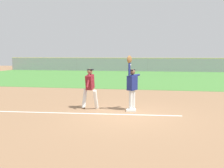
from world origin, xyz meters
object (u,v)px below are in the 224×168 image
object	(u,v)px
fielder	(132,84)
parked_car_white	(194,66)
baseball	(130,65)
parked_car_red	(92,65)
parked_car_tan	(126,65)
parked_car_black	(160,66)
first_base	(131,110)
runner	(90,86)

from	to	relation	value
fielder	parked_car_white	xyz separation A→B (m)	(6.52, 28.05, -0.45)
fielder	baseball	world-z (taller)	fielder
parked_car_red	parked_car_tan	bearing A→B (deg)	-5.71
parked_car_red	parked_car_black	size ratio (longest dim) A/B	1.02
first_base	parked_car_tan	world-z (taller)	parked_car_tan
first_base	parked_car_white	world-z (taller)	parked_car_white
baseball	parked_car_tan	size ratio (longest dim) A/B	0.02
first_base	baseball	world-z (taller)	baseball
parked_car_black	runner	bearing A→B (deg)	-94.06
first_base	parked_car_black	size ratio (longest dim) A/B	0.08
runner	parked_car_red	xyz separation A→B (m)	(-7.30, 28.41, -0.32)
fielder	parked_car_tan	size ratio (longest dim) A/B	0.51
baseball	parked_car_red	xyz separation A→B (m)	(-9.01, 28.37, -1.21)
baseball	parked_car_black	bearing A→B (deg)	86.69
parked_car_white	first_base	bearing A→B (deg)	-96.57
baseball	parked_car_white	bearing A→B (deg)	76.73
runner	parked_car_white	bearing A→B (deg)	77.14
parked_car_tan	parked_car_white	xyz separation A→B (m)	(10.10, -0.35, 0.00)
first_base	runner	xyz separation A→B (m)	(-1.79, 0.18, 0.96)
parked_car_black	parked_car_red	bearing A→B (deg)	-178.58
parked_car_red	parked_car_white	world-z (taller)	same
baseball	parked_car_white	size ratio (longest dim) A/B	0.02
parked_car_black	fielder	bearing A→B (deg)	-90.44
baseball	parked_car_white	xyz separation A→B (m)	(6.60, 28.00, -1.21)
baseball	parked_car_red	size ratio (longest dim) A/B	0.02
runner	parked_car_white	xyz separation A→B (m)	(8.32, 28.04, -0.32)
baseball	parked_car_red	distance (m)	29.79
parked_car_black	parked_car_white	bearing A→B (deg)	1.15
fielder	parked_car_tan	distance (m)	28.62
baseball	parked_car_tan	distance (m)	28.59
runner	fielder	bearing A→B (deg)	3.48
first_base	baseball	size ratio (longest dim) A/B	5.14
parked_car_red	runner	bearing A→B (deg)	-81.06
parked_car_tan	parked_car_red	bearing A→B (deg)	-177.29
fielder	baseball	bearing A→B (deg)	-1.93
baseball	parked_car_black	xyz separation A→B (m)	(1.63, 28.13, -1.21)
fielder	parked_car_black	world-z (taller)	fielder
baseball	parked_car_black	world-z (taller)	baseball
fielder	parked_car_tan	bearing A→B (deg)	-54.89
first_base	parked_car_tan	bearing A→B (deg)	97.12
parked_car_red	parked_car_black	distance (m)	10.64
parked_car_red	parked_car_white	xyz separation A→B (m)	(15.61, -0.37, 0.00)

